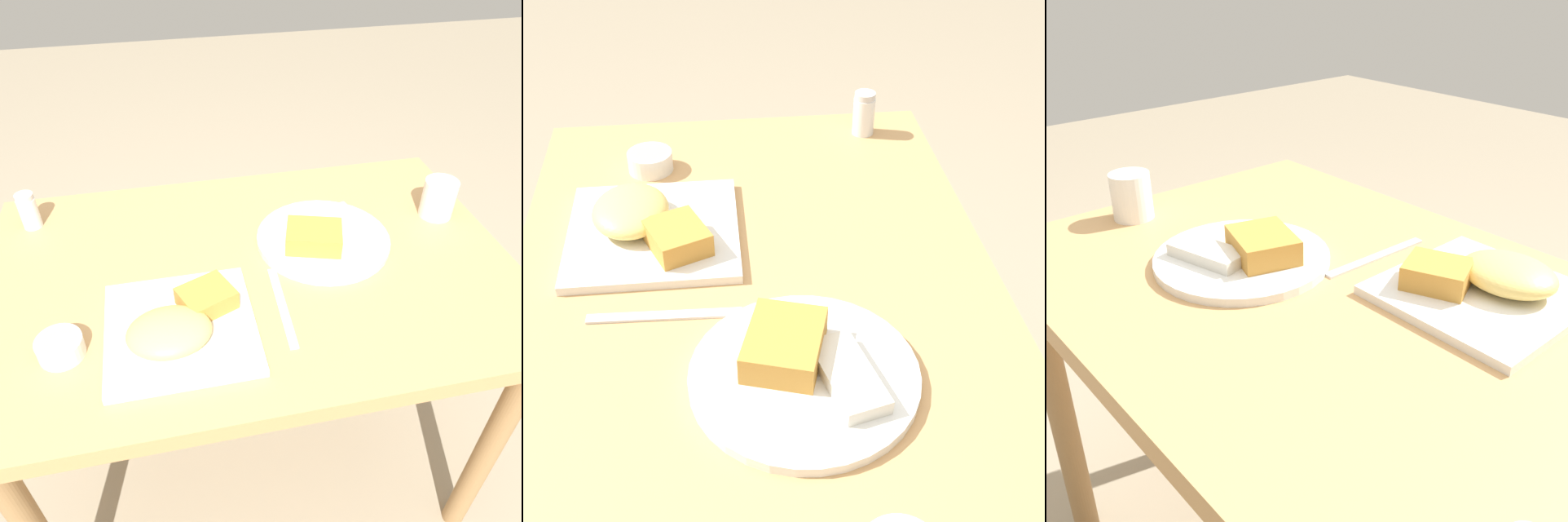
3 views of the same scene
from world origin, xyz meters
The scene contains 6 objects.
dining_table centered at (0.00, 0.00, 0.61)m, with size 1.05×0.70×0.70m.
plate_square_near centered at (-0.16, -0.15, 0.72)m, with size 0.26×0.26×0.06m.
plate_oval_far centered at (0.16, 0.04, 0.72)m, with size 0.28×0.28×0.05m.
sauce_ramekin centered at (-0.35, -0.16, 0.72)m, with size 0.08×0.08×0.03m.
salt_shaker centered at (-0.45, 0.23, 0.74)m, with size 0.04×0.04×0.08m.
butter_knife centered at (0.03, -0.13, 0.71)m, with size 0.02×0.21×0.00m.
Camera 2 is at (0.76, -0.04, 1.36)m, focal length 50.00 mm.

